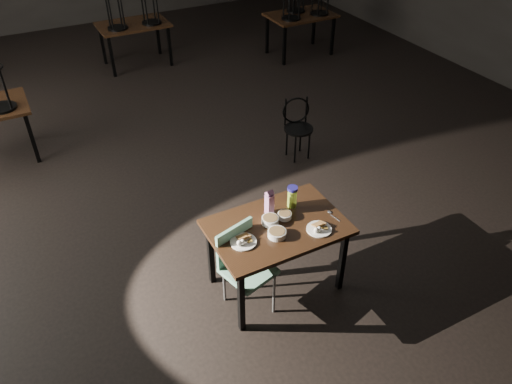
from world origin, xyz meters
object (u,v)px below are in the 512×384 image
juice_carton (269,203)px  bentwood_chair (297,123)px  main_table (277,232)px  water_bottle (292,196)px  school_chair (243,262)px

juice_carton → bentwood_chair: 2.24m
main_table → water_bottle: size_ratio=5.68×
main_table → water_bottle: water_bottle is taller
main_table → school_chair: bearing=-171.1°
juice_carton → water_bottle: size_ratio=1.21×
water_bottle → bentwood_chair: (1.14, 1.73, -0.39)m
water_bottle → school_chair: water_bottle is taller
water_bottle → main_table: bearing=-145.4°
main_table → school_chair: 0.40m
juice_carton → bentwood_chair: bearing=51.4°
juice_carton → school_chair: 0.57m
school_chair → water_bottle: bearing=5.3°
juice_carton → bentwood_chair: juice_carton is taller
main_table → bentwood_chair: 2.37m
juice_carton → school_chair: bearing=-148.4°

